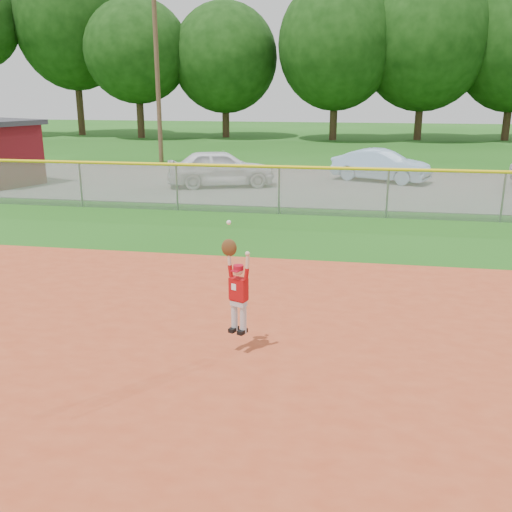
{
  "coord_description": "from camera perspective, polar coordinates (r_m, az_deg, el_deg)",
  "views": [
    {
      "loc": [
        2.31,
        -7.6,
        3.87
      ],
      "look_at": [
        0.72,
        1.6,
        1.1
      ],
      "focal_mm": 40.0,
      "sensor_mm": 36.0,
      "label": 1
    }
  ],
  "objects": [
    {
      "name": "power_lines",
      "position": [
        29.64,
        7.66,
        17.94
      ],
      "size": [
        19.4,
        0.24,
        9.0
      ],
      "color": "#4C3823",
      "rests_on": "ground"
    },
    {
      "name": "ground",
      "position": [
        8.84,
        -6.47,
        -9.56
      ],
      "size": [
        120.0,
        120.0,
        0.0
      ],
      "primitive_type": "plane",
      "color": "#1B5112",
      "rests_on": "ground"
    },
    {
      "name": "ballplayer",
      "position": [
        8.37,
        -1.9,
        -3.15
      ],
      "size": [
        0.46,
        0.3,
        1.7
      ],
      "color": "silver",
      "rests_on": "ground"
    },
    {
      "name": "parking_strip",
      "position": [
        24.03,
        4.21,
        7.24
      ],
      "size": [
        44.0,
        10.0,
        0.03
      ],
      "primitive_type": "cube",
      "color": "slate",
      "rests_on": "ground"
    },
    {
      "name": "clay_infield",
      "position": [
        6.43,
        -14.4,
        -20.86
      ],
      "size": [
        24.0,
        16.0,
        0.04
      ],
      "primitive_type": "cube",
      "color": "#A83C1E",
      "rests_on": "ground"
    },
    {
      "name": "tree_line",
      "position": [
        45.67,
        8.67,
        20.94
      ],
      "size": [
        62.37,
        13.0,
        14.43
      ],
      "color": "#422D1C",
      "rests_on": "ground"
    },
    {
      "name": "outfield_fence",
      "position": [
        18.0,
        2.32,
        6.95
      ],
      "size": [
        40.06,
        0.1,
        1.55
      ],
      "color": "gray",
      "rests_on": "ground"
    },
    {
      "name": "car_white_a",
      "position": [
        23.19,
        -3.54,
        8.79
      ],
      "size": [
        4.62,
        2.96,
        1.46
      ],
      "primitive_type": "imported",
      "rotation": [
        0.0,
        0.0,
        1.88
      ],
      "color": "white",
      "rests_on": "parking_strip"
    },
    {
      "name": "car_blue",
      "position": [
        24.96,
        12.37,
        8.83
      ],
      "size": [
        4.27,
        2.78,
        1.33
      ],
      "primitive_type": "imported",
      "rotation": [
        0.0,
        0.0,
        1.2
      ],
      "color": "#96BBDF",
      "rests_on": "parking_strip"
    }
  ]
}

